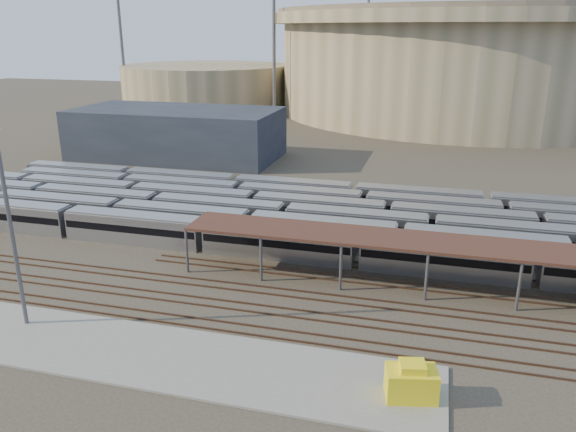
# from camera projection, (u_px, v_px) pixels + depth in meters

# --- Properties ---
(ground) EXTENTS (420.00, 420.00, 0.00)m
(ground) POSITION_uv_depth(u_px,v_px,m) (252.00, 285.00, 59.30)
(ground) COLOR #383026
(ground) RESTS_ON ground
(apron) EXTENTS (50.00, 9.00, 0.20)m
(apron) POSITION_uv_depth(u_px,v_px,m) (138.00, 353.00, 46.78)
(apron) COLOR gray
(apron) RESTS_ON ground
(subway_trains) EXTENTS (128.63, 23.90, 3.60)m
(subway_trains) POSITION_uv_depth(u_px,v_px,m) (311.00, 217.00, 75.15)
(subway_trains) COLOR #ADAEB2
(subway_trains) RESTS_ON ground
(inspection_shed) EXTENTS (60.30, 6.00, 5.30)m
(inspection_shed) POSITION_uv_depth(u_px,v_px,m) (473.00, 248.00, 55.93)
(inspection_shed) COLOR #57565B
(inspection_shed) RESTS_ON ground
(empty_tracks) EXTENTS (170.00, 9.62, 0.18)m
(empty_tracks) POSITION_uv_depth(u_px,v_px,m) (236.00, 306.00, 54.69)
(empty_tracks) COLOR #4C3323
(empty_tracks) RESTS_ON ground
(stadium) EXTENTS (124.00, 124.00, 32.50)m
(stadium) POSITION_uv_depth(u_px,v_px,m) (469.00, 59.00, 175.97)
(stadium) COLOR #9D896A
(stadium) RESTS_ON ground
(secondary_arena) EXTENTS (56.00, 56.00, 14.00)m
(secondary_arena) POSITION_uv_depth(u_px,v_px,m) (207.00, 86.00, 190.87)
(secondary_arena) COLOR #9D896A
(secondary_arena) RESTS_ON ground
(service_building) EXTENTS (42.00, 20.00, 10.00)m
(service_building) POSITION_uv_depth(u_px,v_px,m) (177.00, 133.00, 116.69)
(service_building) COLOR #1E232D
(service_building) RESTS_ON ground
(floodlight_0) EXTENTS (4.00, 1.00, 38.40)m
(floodlight_0) POSITION_uv_depth(u_px,v_px,m) (274.00, 47.00, 160.80)
(floodlight_0) COLOR #57565B
(floodlight_0) RESTS_ON ground
(floodlight_1) EXTENTS (4.00, 1.00, 38.40)m
(floodlight_1) POSITION_uv_depth(u_px,v_px,m) (122.00, 44.00, 183.55)
(floodlight_1) COLOR #57565B
(floodlight_1) RESTS_ON ground
(floodlight_3) EXTENTS (4.00, 1.00, 38.40)m
(floodlight_3) POSITION_uv_depth(u_px,v_px,m) (367.00, 43.00, 201.60)
(floodlight_3) COLOR #57565B
(floodlight_3) RESTS_ON ground
(yard_light_pole) EXTENTS (0.80, 0.36, 17.94)m
(yard_light_pole) POSITION_uv_depth(u_px,v_px,m) (11.00, 230.00, 48.41)
(yard_light_pole) COLOR #57565B
(yard_light_pole) RESTS_ON apron
(yellow_equipment) EXTENTS (4.06, 3.01, 2.28)m
(yellow_equipment) POSITION_uv_depth(u_px,v_px,m) (411.00, 383.00, 40.65)
(yellow_equipment) COLOR yellow
(yellow_equipment) RESTS_ON apron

